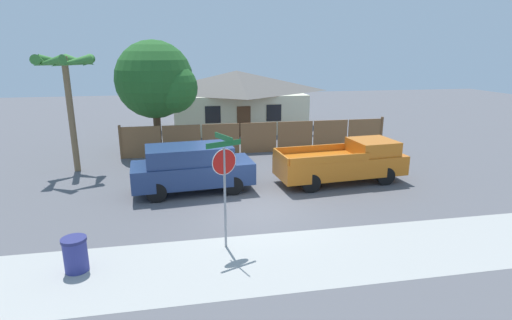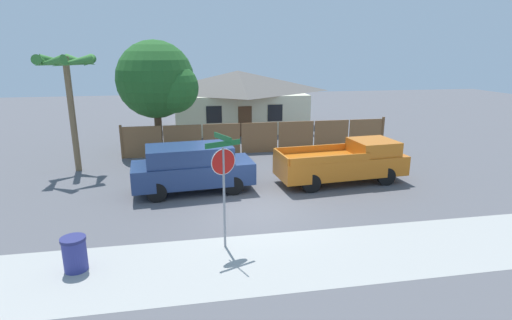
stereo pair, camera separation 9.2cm
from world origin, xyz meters
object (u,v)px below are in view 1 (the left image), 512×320
Objects in this scene: red_suv at (192,167)px; orange_pickup at (345,162)px; stop_sign at (224,172)px; trash_bin at (75,254)px; oak_tree at (158,81)px; palm_tree at (66,72)px; house at (237,99)px.

red_suv reaches higher than orange_pickup.
orange_pickup is at bearing 18.18° from stop_sign.
stop_sign is 3.62× the size of trash_bin.
red_suv is 6.40m from trash_bin.
oak_tree is 1.24× the size of red_suv.
trash_bin is (2.11, -9.45, -4.13)m from palm_tree.
palm_tree reaches higher than stop_sign.
house is at bearing 69.47° from red_suv.
stop_sign reaches higher than orange_pickup.
house is 1.72× the size of orange_pickup.
house is 1.98× the size of red_suv.
trash_bin is (-6.87, -18.88, -1.67)m from house.
palm_tree is 1.61× the size of stop_sign.
house is 13.89m from red_suv.
red_suv is at bearing -105.55° from house.
stop_sign is (-2.93, -18.30, 0.15)m from house.
red_suv is (5.27, -3.91, -3.57)m from palm_tree.
oak_tree reaches higher than stop_sign.
palm_tree is at bearing 138.42° from red_suv.
house reaches higher than trash_bin.
red_suv is 1.47× the size of stop_sign.
trash_bin is at bearing -97.93° from oak_tree.
stop_sign is at bearing -55.73° from palm_tree.
orange_pickup is (11.77, -3.89, -3.71)m from palm_tree.
trash_bin is at bearing -110.01° from house.
red_suv is at bearing -36.60° from palm_tree.
palm_tree is 10.53m from trash_bin.
house reaches higher than red_suv.
house is 10.54× the size of trash_bin.
palm_tree is 1.10× the size of red_suv.
house is 1.59× the size of oak_tree.
house is at bearing 58.03° from stop_sign.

